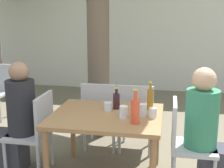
% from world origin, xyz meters
% --- Properties ---
extents(cafe_building_wall, '(10.00, 0.08, 2.80)m').
position_xyz_m(cafe_building_wall, '(0.00, 4.09, 1.40)').
color(cafe_building_wall, silver).
rests_on(cafe_building_wall, ground_plane).
extents(dining_table_front, '(1.13, 0.96, 0.73)m').
position_xyz_m(dining_table_front, '(0.00, 0.00, 0.64)').
color(dining_table_front, '#996B42').
rests_on(dining_table_front, ground_plane).
extents(patio_chair_0, '(0.44, 0.44, 0.90)m').
position_xyz_m(patio_chair_0, '(-0.80, 0.00, 0.51)').
color(patio_chair_0, '#B2B2B7').
rests_on(patio_chair_0, ground_plane).
extents(patio_chair_1, '(0.44, 0.44, 0.90)m').
position_xyz_m(patio_chair_1, '(0.80, 0.00, 0.51)').
color(patio_chair_1, '#B2B2B7').
rests_on(patio_chair_1, ground_plane).
extents(patio_chair_2, '(0.44, 0.44, 0.90)m').
position_xyz_m(patio_chair_2, '(-0.23, 0.71, 0.51)').
color(patio_chair_2, '#B2B2B7').
rests_on(patio_chair_2, ground_plane).
extents(patio_chair_3, '(0.44, 0.44, 0.90)m').
position_xyz_m(patio_chair_3, '(0.23, 0.71, 0.51)').
color(patio_chair_3, '#B2B2B7').
rests_on(patio_chair_3, ground_plane).
extents(person_seated_0, '(0.55, 0.31, 1.25)m').
position_xyz_m(person_seated_0, '(-1.03, -0.00, 0.56)').
color(person_seated_0, '#383842').
rests_on(person_seated_0, ground_plane).
extents(person_seated_1, '(0.56, 0.32, 1.25)m').
position_xyz_m(person_seated_1, '(1.03, -0.00, 0.56)').
color(person_seated_1, '#383842').
rests_on(person_seated_1, ground_plane).
extents(amber_bottle_0, '(0.07, 0.07, 0.30)m').
position_xyz_m(amber_bottle_0, '(0.43, 0.26, 0.85)').
color(amber_bottle_0, '#9E661E').
rests_on(amber_bottle_0, dining_table_front).
extents(wine_bottle_1, '(0.07, 0.07, 0.24)m').
position_xyz_m(wine_bottle_1, '(0.07, 0.20, 0.82)').
color(wine_bottle_1, '#331923').
rests_on(wine_bottle_1, dining_table_front).
extents(soda_bottle_2, '(0.08, 0.08, 0.33)m').
position_xyz_m(soda_bottle_2, '(0.32, -0.22, 0.86)').
color(soda_bottle_2, '#DB4C2D').
rests_on(soda_bottle_2, dining_table_front).
extents(drinking_glass_0, '(0.08, 0.08, 0.12)m').
position_xyz_m(drinking_glass_0, '(0.19, -0.09, 0.79)').
color(drinking_glass_0, white).
rests_on(drinking_glass_0, dining_table_front).
extents(drinking_glass_1, '(0.08, 0.08, 0.09)m').
position_xyz_m(drinking_glass_1, '(-0.01, 0.11, 0.78)').
color(drinking_glass_1, silver).
rests_on(drinking_glass_1, dining_table_front).
extents(drinking_glass_2, '(0.08, 0.08, 0.13)m').
position_xyz_m(drinking_glass_2, '(0.37, -0.00, 0.79)').
color(drinking_glass_2, silver).
rests_on(drinking_glass_2, dining_table_front).
extents(drinking_glass_3, '(0.08, 0.08, 0.10)m').
position_xyz_m(drinking_glass_3, '(0.47, -0.03, 0.78)').
color(drinking_glass_3, white).
rests_on(drinking_glass_3, dining_table_front).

